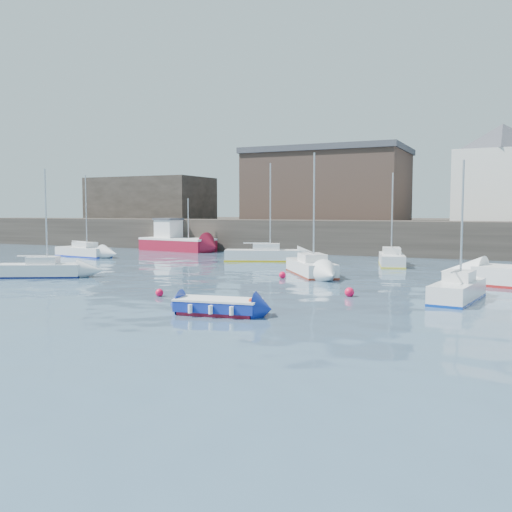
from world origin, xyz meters
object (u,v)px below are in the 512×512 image
at_px(sailboat_b, 311,267).
at_px(blue_dinghy, 218,306).
at_px(sailboat_h, 263,255).
at_px(buoy_near, 159,296).
at_px(sailboat_f, 392,259).
at_px(buoy_far, 282,278).
at_px(sailboat_c, 458,290).
at_px(buoy_mid, 349,296).
at_px(sailboat_e, 83,251).
at_px(sailboat_a, 40,270).
at_px(fishing_boat, 175,241).

bearing_deg(sailboat_b, blue_dinghy, -85.05).
bearing_deg(sailboat_h, buoy_near, -80.49).
bearing_deg(sailboat_b, sailboat_f, 68.18).
bearing_deg(blue_dinghy, buoy_far, 100.45).
bearing_deg(sailboat_b, sailboat_c, -36.23).
xyz_separation_m(sailboat_h, buoy_far, (5.59, -9.74, -0.49)).
bearing_deg(buoy_mid, sailboat_e, 155.10).
xyz_separation_m(sailboat_e, buoy_far, (21.19, -7.13, -0.45)).
bearing_deg(sailboat_a, buoy_near, -16.83).
distance_m(sailboat_f, buoy_far, 11.17).
relative_size(sailboat_h, buoy_near, 20.70).
bearing_deg(sailboat_h, buoy_far, -60.14).
bearing_deg(buoy_near, sailboat_e, 139.53).
bearing_deg(buoy_near, sailboat_a, 163.17).
height_order(sailboat_c, buoy_mid, sailboat_c).
xyz_separation_m(sailboat_c, buoy_near, (-12.54, -4.44, -0.47)).
bearing_deg(sailboat_c, sailboat_a, -176.96).
relative_size(sailboat_c, buoy_mid, 14.02).
xyz_separation_m(fishing_boat, buoy_mid, (23.48, -21.76, -0.98)).
height_order(sailboat_b, sailboat_e, sailboat_b).
bearing_deg(sailboat_a, sailboat_h, 63.96).
height_order(sailboat_b, sailboat_c, sailboat_b).
relative_size(sailboat_e, sailboat_h, 0.91).
bearing_deg(sailboat_e, sailboat_c, -20.24).
distance_m(sailboat_e, buoy_mid, 29.37).
relative_size(sailboat_e, sailboat_f, 1.04).
relative_size(blue_dinghy, sailboat_b, 0.46).
height_order(sailboat_a, buoy_far, sailboat_a).
relative_size(sailboat_f, buoy_mid, 15.13).
bearing_deg(fishing_boat, sailboat_e, -108.60).
bearing_deg(sailboat_h, sailboat_f, 3.60).
bearing_deg(blue_dinghy, sailboat_f, 84.79).
xyz_separation_m(sailboat_f, sailboat_h, (-9.77, -0.61, 0.03)).
bearing_deg(buoy_mid, blue_dinghy, -116.76).
height_order(sailboat_a, sailboat_h, sailboat_h).
bearing_deg(buoy_far, sailboat_f, 68.01).
bearing_deg(buoy_far, buoy_near, -105.71).
bearing_deg(sailboat_e, sailboat_a, -57.59).
distance_m(sailboat_c, sailboat_e, 33.30).
relative_size(blue_dinghy, sailboat_e, 0.49).
xyz_separation_m(sailboat_a, sailboat_c, (23.15, 1.23, 0.02)).
height_order(sailboat_f, sailboat_h, sailboat_h).
bearing_deg(buoy_near, buoy_far, 74.29).
bearing_deg(buoy_far, sailboat_b, 67.40).
bearing_deg(sailboat_c, sailboat_f, 111.73).
relative_size(sailboat_a, buoy_mid, 14.51).
height_order(sailboat_a, buoy_near, sailboat_a).
bearing_deg(sailboat_c, buoy_near, -160.50).
height_order(sailboat_b, buoy_far, sailboat_b).
bearing_deg(sailboat_b, buoy_near, -107.17).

